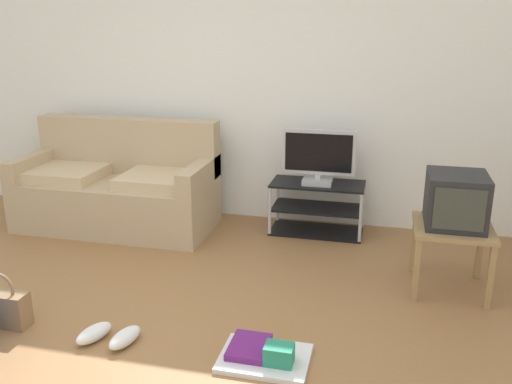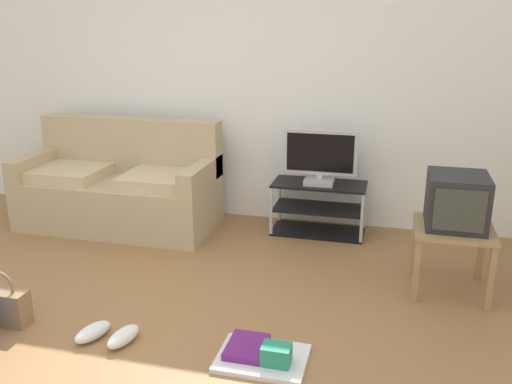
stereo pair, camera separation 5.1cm
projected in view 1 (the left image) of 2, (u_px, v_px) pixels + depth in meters
The scene contains 10 objects.
ground_plane at pixel (133, 351), 3.20m from camera, with size 9.00×9.80×0.02m, color olive.
wall_back at pixel (240, 76), 5.07m from camera, with size 9.00×0.10×2.70m, color white.
couch at pixel (119, 188), 5.07m from camera, with size 1.77×0.82×0.97m.
tv_stand at pixel (317, 208), 4.92m from camera, with size 0.83×0.40×0.47m.
flat_tv at pixel (318, 158), 4.76m from camera, with size 0.64×0.22×0.48m.
side_table at pixel (452, 236), 3.81m from camera, with size 0.53×0.53×0.48m.
crt_tv at pixel (456, 200), 3.75m from camera, with size 0.39×0.43×0.37m.
handbag at pixel (2, 307), 3.43m from camera, with size 0.35×0.13×0.36m.
sneakers_pair at pixel (109, 335), 3.26m from camera, with size 0.38×0.28×0.09m.
floor_tray at pixel (264, 355), 3.08m from camera, with size 0.50×0.37×0.14m.
Camera 1 is at (1.35, -2.53, 1.84)m, focal length 38.33 mm.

